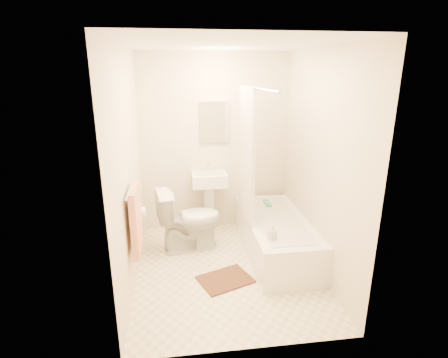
{
  "coord_description": "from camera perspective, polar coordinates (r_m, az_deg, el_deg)",
  "views": [
    {
      "loc": [
        -0.5,
        -3.45,
        2.17
      ],
      "look_at": [
        0.0,
        0.25,
        1.0
      ],
      "focal_mm": 28.0,
      "sensor_mm": 36.0,
      "label": 1
    }
  ],
  "objects": [
    {
      "name": "floor",
      "position": [
        4.1,
        0.48,
        -14.51
      ],
      "size": [
        2.4,
        2.4,
        0.0
      ],
      "primitive_type": "plane",
      "color": "beige",
      "rests_on": "ground"
    },
    {
      "name": "ceiling",
      "position": [
        3.49,
        0.59,
        21.19
      ],
      "size": [
        2.4,
        2.4,
        0.0
      ],
      "primitive_type": "plane",
      "color": "white",
      "rests_on": "ground"
    },
    {
      "name": "wall_back",
      "position": [
        4.77,
        -1.53,
        5.67
      ],
      "size": [
        2.0,
        0.02,
        2.4
      ],
      "primitive_type": "cube",
      "color": "beige",
      "rests_on": "ground"
    },
    {
      "name": "wall_left",
      "position": [
        3.62,
        -15.36,
        1.22
      ],
      "size": [
        0.02,
        2.4,
        2.4
      ],
      "primitive_type": "cube",
      "color": "beige",
      "rests_on": "ground"
    },
    {
      "name": "wall_right",
      "position": [
        3.88,
        15.31,
        2.32
      ],
      "size": [
        0.02,
        2.4,
        2.4
      ],
      "primitive_type": "cube",
      "color": "beige",
      "rests_on": "ground"
    },
    {
      "name": "mirror",
      "position": [
        4.7,
        -1.54,
        9.2
      ],
      "size": [
        0.4,
        0.03,
        0.55
      ],
      "primitive_type": "cube",
      "color": "white",
      "rests_on": "wall_back"
    },
    {
      "name": "curtain_rod",
      "position": [
        3.64,
        5.17,
        14.67
      ],
      "size": [
        0.03,
        1.7,
        0.03
      ],
      "primitive_type": "cylinder",
      "rotation": [
        1.57,
        0.0,
        0.0
      ],
      "color": "silver",
      "rests_on": "wall_back"
    },
    {
      "name": "shower_curtain",
      "position": [
        4.14,
        3.66,
        4.1
      ],
      "size": [
        0.04,
        0.8,
        1.55
      ],
      "primitive_type": "cube",
      "color": "silver",
      "rests_on": "curtain_rod"
    },
    {
      "name": "towel_bar",
      "position": [
        3.4,
        -15.07,
        -1.53
      ],
      "size": [
        0.02,
        0.6,
        0.02
      ],
      "primitive_type": "cylinder",
      "rotation": [
        1.57,
        0.0,
        0.0
      ],
      "color": "silver",
      "rests_on": "wall_left"
    },
    {
      "name": "towel",
      "position": [
        3.51,
        -14.17,
        -6.46
      ],
      "size": [
        0.06,
        0.45,
        0.66
      ],
      "primitive_type": "cube",
      "color": "#CC7266",
      "rests_on": "towel_bar"
    },
    {
      "name": "toilet_paper",
      "position": [
        3.88,
        -13.53,
        -5.35
      ],
      "size": [
        0.11,
        0.12,
        0.12
      ],
      "primitive_type": "cylinder",
      "rotation": [
        0.0,
        1.57,
        0.0
      ],
      "color": "white",
      "rests_on": "wall_left"
    },
    {
      "name": "toilet",
      "position": [
        4.39,
        -5.66,
        -6.63
      ],
      "size": [
        0.85,
        0.57,
        0.78
      ],
      "primitive_type": "imported",
      "rotation": [
        0.0,
        0.0,
        1.74
      ],
      "color": "silver",
      "rests_on": "floor"
    },
    {
      "name": "sink",
      "position": [
        4.84,
        -2.41,
        -3.33
      ],
      "size": [
        0.47,
        0.38,
        0.92
      ],
      "primitive_type": null,
      "rotation": [
        0.0,
        0.0,
        0.0
      ],
      "color": "white",
      "rests_on": "floor"
    },
    {
      "name": "bathtub",
      "position": [
        4.37,
        8.43,
        -9.16
      ],
      "size": [
        0.71,
        1.62,
        0.46
      ],
      "primitive_type": null,
      "color": "white",
      "rests_on": "floor"
    },
    {
      "name": "bath_mat",
      "position": [
        3.92,
        0.21,
        -16.07
      ],
      "size": [
        0.65,
        0.57,
        0.02
      ],
      "primitive_type": "cube",
      "rotation": [
        0.0,
        0.0,
        0.38
      ],
      "color": "#4F3020",
      "rests_on": "floor"
    },
    {
      "name": "soap_bottle",
      "position": [
        3.73,
        7.89,
        -8.66
      ],
      "size": [
        0.09,
        0.1,
        0.17
      ],
      "primitive_type": "imported",
      "rotation": [
        0.0,
        0.0,
        0.26
      ],
      "color": "white",
      "rests_on": "bathtub"
    },
    {
      "name": "scrub_brush",
      "position": [
        4.68,
        7.1,
        -3.96
      ],
      "size": [
        0.07,
        0.22,
        0.04
      ],
      "primitive_type": "cube",
      "rotation": [
        0.0,
        0.0,
        0.0
      ],
      "color": "#38B778",
      "rests_on": "bathtub"
    }
  ]
}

